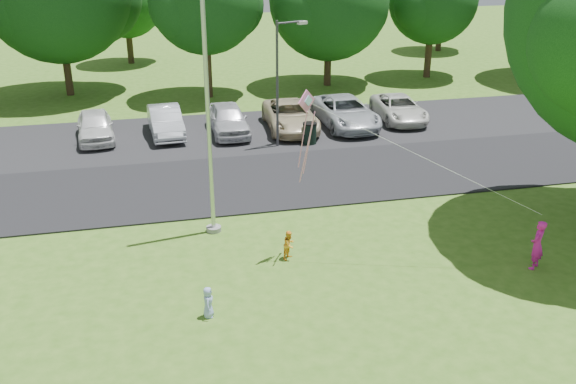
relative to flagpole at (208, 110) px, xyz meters
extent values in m
plane|color=#3A651A|center=(3.50, -5.00, -4.17)|extent=(120.00, 120.00, 0.00)
cube|color=black|center=(3.50, 4.00, -4.14)|extent=(60.00, 6.00, 0.06)
cube|color=black|center=(3.50, 10.50, -4.14)|extent=(42.00, 7.00, 0.06)
cylinder|color=#B7BABF|center=(0.00, 0.00, 0.83)|extent=(0.14, 0.14, 10.00)
cylinder|color=gray|center=(0.00, 0.00, -4.09)|extent=(0.50, 0.50, 0.16)
cylinder|color=#3F3F44|center=(3.91, 8.00, -1.33)|extent=(0.11, 0.11, 5.66)
cylinder|color=#3F3F44|center=(4.52, 8.24, 1.36)|extent=(1.26, 0.55, 0.08)
cube|color=silver|center=(5.14, 8.47, 1.29)|extent=(0.47, 0.35, 0.13)
cylinder|color=black|center=(5.42, 8.00, -3.67)|extent=(0.61, 0.61, 0.99)
cylinder|color=black|center=(5.42, 8.00, -3.15)|extent=(0.66, 0.66, 0.05)
cylinder|color=#332316|center=(-6.10, 20.24, -2.57)|extent=(0.44, 0.44, 3.19)
cylinder|color=#332316|center=(1.92, 17.90, -2.45)|extent=(0.44, 0.44, 3.43)
sphere|color=#0E3611|center=(3.33, 18.53, 0.98)|extent=(4.07, 4.07, 4.07)
sphere|color=#0E3611|center=(0.66, 17.12, 1.14)|extent=(3.76, 3.76, 3.76)
cylinder|color=#332316|center=(9.53, 19.17, -2.84)|extent=(0.44, 0.44, 2.66)
sphere|color=#0E3611|center=(9.53, 19.17, 1.03)|extent=(7.27, 7.27, 7.27)
sphere|color=#0E3611|center=(11.16, 19.89, 0.49)|extent=(4.72, 4.72, 4.72)
sphere|color=#0E3611|center=(8.07, 18.26, 0.67)|extent=(4.36, 4.36, 4.36)
cylinder|color=#332316|center=(16.62, 19.89, -2.66)|extent=(0.44, 0.44, 3.02)
sphere|color=#0E3611|center=(17.89, 20.46, 0.41)|extent=(3.68, 3.68, 3.68)
sphere|color=#0E3611|center=(15.48, 19.18, 0.55)|extent=(3.40, 3.40, 3.40)
cylinder|color=#332316|center=(25.42, 17.25, -2.45)|extent=(0.44, 0.44, 3.42)
cylinder|color=#332316|center=(-2.50, 29.00, -2.87)|extent=(0.44, 0.44, 2.60)
sphere|color=#0E3611|center=(-2.50, 29.00, 0.25)|extent=(5.20, 5.20, 5.20)
sphere|color=#0E3611|center=(-1.33, 29.52, -0.14)|extent=(3.38, 3.38, 3.38)
sphere|color=#0E3611|center=(-3.54, 28.35, -0.01)|extent=(3.12, 3.12, 3.12)
cylinder|color=#332316|center=(21.50, 28.50, -2.87)|extent=(0.44, 0.44, 2.60)
imported|color=silver|center=(-4.20, 10.76, -3.42)|extent=(1.92, 4.12, 1.36)
imported|color=#B2B7BF|center=(-0.96, 10.78, -3.42)|extent=(1.67, 4.21, 1.36)
imported|color=silver|center=(1.99, 10.36, -3.39)|extent=(1.74, 4.24, 1.44)
imported|color=#C6B793|center=(5.05, 10.33, -3.42)|extent=(2.53, 5.06, 1.37)
imported|color=#B2B7BF|center=(7.86, 10.29, -3.39)|extent=(2.55, 5.26, 1.44)
imported|color=silver|center=(10.86, 10.65, -3.48)|extent=(2.37, 4.62, 1.25)
imported|color=#DC1DA3|center=(8.97, -4.61, -3.40)|extent=(0.66, 0.64, 1.53)
imported|color=#FFA828|center=(2.02, -2.39, -3.71)|extent=(0.56, 0.56, 0.92)
imported|color=#94A8E2|center=(-0.74, -4.99, -3.73)|extent=(0.35, 0.47, 0.86)
cube|color=pink|center=(2.57, -2.16, 0.67)|extent=(0.58, 0.41, 0.66)
cube|color=#8CC6E5|center=(2.62, -2.19, 0.69)|extent=(0.28, 0.21, 0.32)
cylinder|color=white|center=(5.77, -3.39, -0.88)|extent=(6.41, 2.47, 3.11)
cylinder|color=pink|center=(2.47, -2.16, -0.48)|extent=(0.22, 0.28, 1.77)
cylinder|color=pink|center=(2.67, -2.11, -0.62)|extent=(0.24, 0.46, 2.02)
cylinder|color=pink|center=(2.57, -2.24, -0.76)|extent=(0.27, 0.68, 2.26)
camera|label=1|loc=(-1.92, -19.23, 5.30)|focal=40.00mm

